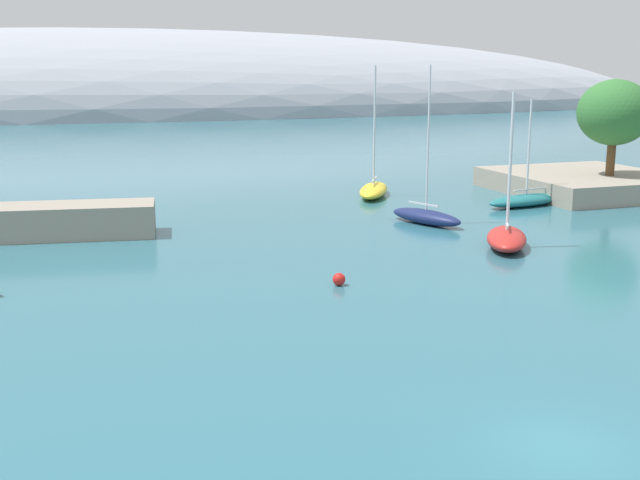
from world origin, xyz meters
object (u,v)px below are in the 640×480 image
(sailboat_teal_mid_mooring, at_px, (526,199))
(sailboat_red_end_of_line, at_px, (507,237))
(sailboat_yellow_outer_mooring, at_px, (374,189))
(mooring_buoy_red, at_px, (339,279))
(sailboat_navy_near_shore, at_px, (426,216))
(tree_clump_shore, at_px, (614,113))

(sailboat_teal_mid_mooring, distance_m, sailboat_red_end_of_line, 15.12)
(sailboat_yellow_outer_mooring, distance_m, mooring_buoy_red, 27.36)
(sailboat_navy_near_shore, relative_size, sailboat_red_end_of_line, 1.17)
(sailboat_navy_near_shore, bearing_deg, tree_clump_shore, 86.50)
(sailboat_navy_near_shore, height_order, sailboat_yellow_outer_mooring, sailboat_navy_near_shore)
(sailboat_yellow_outer_mooring, xyz_separation_m, sailboat_red_end_of_line, (-0.20, -20.04, 0.04))
(mooring_buoy_red, bearing_deg, sailboat_navy_near_shore, 48.69)
(sailboat_yellow_outer_mooring, height_order, sailboat_red_end_of_line, sailboat_yellow_outer_mooring)
(sailboat_red_end_of_line, bearing_deg, sailboat_navy_near_shore, -140.92)
(sailboat_navy_near_shore, distance_m, sailboat_teal_mid_mooring, 11.10)
(sailboat_teal_mid_mooring, relative_size, sailboat_red_end_of_line, 0.90)
(sailboat_teal_mid_mooring, relative_size, mooring_buoy_red, 13.00)
(tree_clump_shore, distance_m, sailboat_yellow_outer_mooring, 20.29)
(tree_clump_shore, height_order, mooring_buoy_red, tree_clump_shore)
(sailboat_red_end_of_line, bearing_deg, sailboat_yellow_outer_mooring, -149.37)
(tree_clump_shore, relative_size, mooring_buoy_red, 12.51)
(sailboat_teal_mid_mooring, distance_m, mooring_buoy_red, 26.90)
(tree_clump_shore, height_order, sailboat_red_end_of_line, tree_clump_shore)
(sailboat_red_end_of_line, bearing_deg, sailboat_teal_mid_mooring, 173.32)
(sailboat_yellow_outer_mooring, bearing_deg, sailboat_teal_mid_mooring, 78.08)
(sailboat_yellow_outer_mooring, relative_size, mooring_buoy_red, 16.89)
(sailboat_navy_near_shore, xyz_separation_m, sailboat_yellow_outer_mooring, (1.31, 11.98, 0.01))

